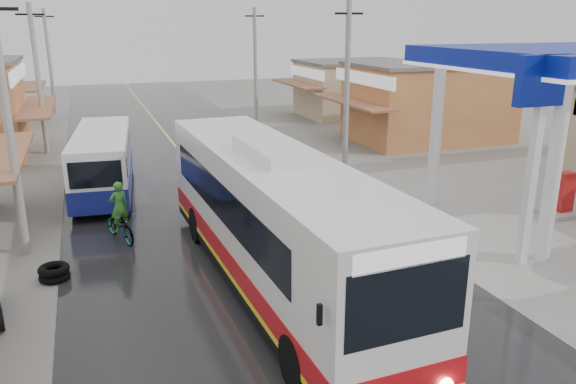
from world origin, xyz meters
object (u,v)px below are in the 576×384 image
at_px(second_bus, 103,161).
at_px(cyclist, 120,221).
at_px(tyre_stack, 54,273).
at_px(coach_bus, 272,219).

relative_size(second_bus, cyclist, 3.87).
bearing_deg(tyre_stack, coach_bus, -22.79).
xyz_separation_m(second_bus, tyre_stack, (-1.80, -8.27, -1.21)).
bearing_deg(cyclist, second_bus, 72.15).
relative_size(second_bus, tyre_stack, 9.38).
bearing_deg(coach_bus, tyre_stack, 155.25).
xyz_separation_m(cyclist, tyre_stack, (-2.02, -2.45, -0.47)).
relative_size(coach_bus, cyclist, 6.17).
relative_size(cyclist, tyre_stack, 2.42).
xyz_separation_m(coach_bus, tyre_stack, (-5.76, 2.42, -1.72)).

